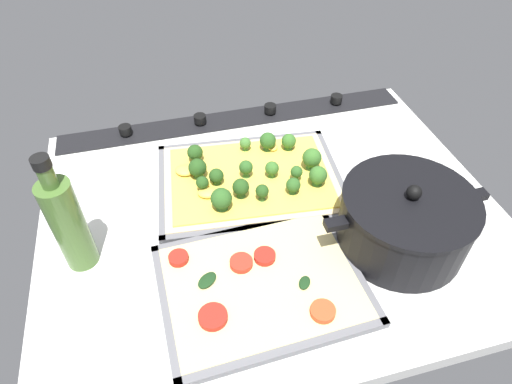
{
  "coord_description": "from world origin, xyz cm",
  "views": [
    {
      "loc": [
        17.24,
        53.83,
        58.93
      ],
      "look_at": [
        2.53,
        -2.07,
        3.28
      ],
      "focal_mm": 30.65,
      "sensor_mm": 36.0,
      "label": 1
    }
  ],
  "objects_px": {
    "cooking_pot": "(404,220)",
    "baking_tray_front": "(250,182)",
    "oil_bottle": "(68,223)",
    "broccoli_pizza": "(251,176)",
    "veggie_pizza_back": "(259,283)",
    "baking_tray_back": "(262,285)"
  },
  "relations": [
    {
      "from": "baking_tray_front",
      "to": "baking_tray_back",
      "type": "relative_size",
      "value": 1.17
    },
    {
      "from": "veggie_pizza_back",
      "to": "oil_bottle",
      "type": "distance_m",
      "value": 0.31
    },
    {
      "from": "baking_tray_front",
      "to": "cooking_pot",
      "type": "relative_size",
      "value": 1.33
    },
    {
      "from": "cooking_pot",
      "to": "baking_tray_front",
      "type": "bearing_deg",
      "value": -44.84
    },
    {
      "from": "baking_tray_back",
      "to": "broccoli_pizza",
      "type": "bearing_deg",
      "value": -100.23
    },
    {
      "from": "broccoli_pizza",
      "to": "baking_tray_front",
      "type": "bearing_deg",
      "value": -56.07
    },
    {
      "from": "baking_tray_back",
      "to": "oil_bottle",
      "type": "height_order",
      "value": "oil_bottle"
    },
    {
      "from": "cooking_pot",
      "to": "oil_bottle",
      "type": "height_order",
      "value": "oil_bottle"
    },
    {
      "from": "broccoli_pizza",
      "to": "oil_bottle",
      "type": "height_order",
      "value": "oil_bottle"
    },
    {
      "from": "baking_tray_back",
      "to": "veggie_pizza_back",
      "type": "bearing_deg",
      "value": -6.66
    },
    {
      "from": "baking_tray_back",
      "to": "veggie_pizza_back",
      "type": "distance_m",
      "value": 0.01
    },
    {
      "from": "broccoli_pizza",
      "to": "cooking_pot",
      "type": "xyz_separation_m",
      "value": [
        -0.21,
        0.21,
        0.03
      ]
    },
    {
      "from": "broccoli_pizza",
      "to": "veggie_pizza_back",
      "type": "bearing_deg",
      "value": 78.93
    },
    {
      "from": "baking_tray_front",
      "to": "broccoli_pizza",
      "type": "distance_m",
      "value": 0.02
    },
    {
      "from": "cooking_pot",
      "to": "oil_bottle",
      "type": "bearing_deg",
      "value": -10.52
    },
    {
      "from": "baking_tray_back",
      "to": "cooking_pot",
      "type": "height_order",
      "value": "cooking_pot"
    },
    {
      "from": "baking_tray_back",
      "to": "oil_bottle",
      "type": "relative_size",
      "value": 1.48
    },
    {
      "from": "broccoli_pizza",
      "to": "baking_tray_back",
      "type": "distance_m",
      "value": 0.24
    },
    {
      "from": "broccoli_pizza",
      "to": "cooking_pot",
      "type": "distance_m",
      "value": 0.3
    },
    {
      "from": "baking_tray_back",
      "to": "oil_bottle",
      "type": "xyz_separation_m",
      "value": [
        0.27,
        -0.13,
        0.09
      ]
    },
    {
      "from": "baking_tray_front",
      "to": "oil_bottle",
      "type": "relative_size",
      "value": 1.73
    },
    {
      "from": "baking_tray_back",
      "to": "oil_bottle",
      "type": "bearing_deg",
      "value": -25.02
    }
  ]
}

